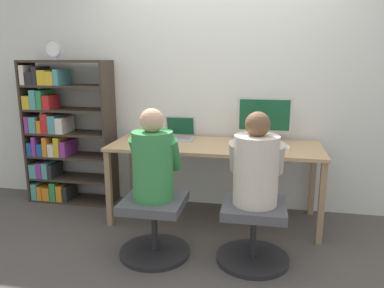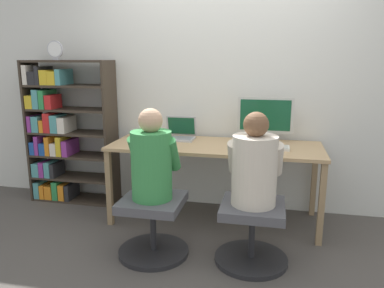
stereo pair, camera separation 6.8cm
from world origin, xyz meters
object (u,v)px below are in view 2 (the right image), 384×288
(desktop_monitor, at_px, (265,118))
(office_chair_left, at_px, (252,230))
(bookshelf, at_px, (61,133))
(desk_clock, at_px, (55,50))
(laptop, at_px, (179,134))
(office_chair_right, at_px, (153,224))
(person_at_monitor, at_px, (254,166))
(person_at_laptop, at_px, (152,160))
(keyboard, at_px, (267,147))

(desktop_monitor, xyz_separation_m, office_chair_left, (-0.04, -0.93, -0.72))
(bookshelf, distance_m, desk_clock, 0.88)
(laptop, bearing_deg, desk_clock, -176.47)
(office_chair_right, xyz_separation_m, bookshelf, (-1.34, 0.94, 0.49))
(office_chair_right, xyz_separation_m, person_at_monitor, (0.78, 0.05, 0.51))
(laptop, bearing_deg, person_at_laptop, -88.98)
(desktop_monitor, xyz_separation_m, desk_clock, (-2.10, -0.13, 0.64))
(laptop, bearing_deg, office_chair_right, -88.99)
(laptop, xyz_separation_m, desk_clock, (-1.26, -0.08, 0.83))
(office_chair_left, height_order, bookshelf, bookshelf)
(bookshelf, bearing_deg, keyboard, -5.98)
(laptop, relative_size, office_chair_right, 0.55)
(laptop, xyz_separation_m, office_chair_right, (0.02, -0.93, -0.54))
(desktop_monitor, relative_size, laptop, 1.70)
(person_at_laptop, bearing_deg, laptop, 91.02)
(desktop_monitor, bearing_deg, laptop, -176.69)
(keyboard, xyz_separation_m, desk_clock, (-2.13, 0.15, 0.86))
(person_at_laptop, bearing_deg, office_chair_right, -90.00)
(desktop_monitor, distance_m, office_chair_left, 1.18)
(desktop_monitor, height_order, person_at_monitor, desktop_monitor)
(laptop, bearing_deg, desktop_monitor, 3.31)
(office_chair_right, relative_size, desk_clock, 2.95)
(office_chair_left, distance_m, person_at_monitor, 0.51)
(bookshelf, xyz_separation_m, desk_clock, (0.06, -0.08, 0.87))
(office_chair_right, distance_m, bookshelf, 1.71)
(office_chair_right, bearing_deg, office_chair_left, 3.63)
(office_chair_left, distance_m, bookshelf, 2.35)
(keyboard, distance_m, bookshelf, 2.21)
(person_at_laptop, bearing_deg, keyboard, 39.39)
(desktop_monitor, xyz_separation_m, keyboard, (0.04, -0.27, -0.22))
(desktop_monitor, height_order, keyboard, desktop_monitor)
(person_at_laptop, distance_m, bookshelf, 1.63)
(office_chair_left, bearing_deg, keyboard, 83.10)
(desktop_monitor, distance_m, desk_clock, 2.20)
(office_chair_right, bearing_deg, person_at_monitor, 4.03)
(person_at_laptop, relative_size, desk_clock, 3.69)
(laptop, relative_size, office_chair_left, 0.55)
(laptop, xyz_separation_m, person_at_laptop, (0.02, -0.93, -0.02))
(person_at_laptop, bearing_deg, bookshelf, 145.15)
(office_chair_left, relative_size, bookshelf, 0.37)
(person_at_monitor, distance_m, bookshelf, 2.29)
(keyboard, height_order, person_at_monitor, person_at_monitor)
(desktop_monitor, distance_m, person_at_monitor, 0.95)
(person_at_monitor, bearing_deg, desk_clock, 158.67)
(keyboard, height_order, person_at_laptop, person_at_laptop)
(office_chair_left, distance_m, desk_clock, 2.60)
(keyboard, height_order, office_chair_right, keyboard)
(laptop, distance_m, desk_clock, 1.51)
(person_at_monitor, relative_size, bookshelf, 0.46)
(office_chair_left, bearing_deg, person_at_monitor, 90.00)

